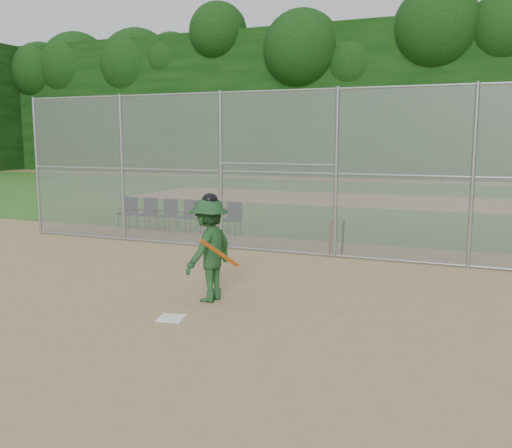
% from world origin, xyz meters
% --- Properties ---
extents(ground, '(100.00, 100.00, 0.00)m').
position_xyz_m(ground, '(0.00, 0.00, 0.00)').
color(ground, tan).
rests_on(ground, ground).
extents(grass_strip, '(100.00, 100.00, 0.00)m').
position_xyz_m(grass_strip, '(0.00, 18.00, 0.01)').
color(grass_strip, '#2D641E').
rests_on(grass_strip, ground).
extents(dirt_patch_far, '(24.00, 24.00, 0.00)m').
position_xyz_m(dirt_patch_far, '(0.00, 18.00, 0.01)').
color(dirt_patch_far, tan).
rests_on(dirt_patch_far, ground).
extents(backstop_fence, '(16.09, 0.09, 4.00)m').
position_xyz_m(backstop_fence, '(0.00, 5.00, 2.07)').
color(backstop_fence, gray).
rests_on(backstop_fence, ground).
extents(treeline, '(81.00, 60.00, 11.00)m').
position_xyz_m(treeline, '(0.00, 20.00, 5.50)').
color(treeline, black).
rests_on(treeline, ground).
extents(home_plate, '(0.47, 0.47, 0.02)m').
position_xyz_m(home_plate, '(-0.19, -0.55, 0.01)').
color(home_plate, white).
rests_on(home_plate, ground).
extents(batter_at_plate, '(1.04, 1.35, 1.90)m').
position_xyz_m(batter_at_plate, '(-0.10, 0.60, 0.92)').
color(batter_at_plate, '#1D4822').
rests_on(batter_at_plate, ground).
extents(spare_bats, '(0.36, 0.22, 0.85)m').
position_xyz_m(spare_bats, '(0.97, 5.32, 0.42)').
color(spare_bats, '#D84C14').
rests_on(spare_bats, ground).
extents(chair_0, '(0.54, 0.52, 0.96)m').
position_xyz_m(chair_0, '(-6.30, 7.00, 0.48)').
color(chair_0, '#0F1939').
rests_on(chair_0, ground).
extents(chair_1, '(0.54, 0.52, 0.96)m').
position_xyz_m(chair_1, '(-5.57, 7.00, 0.48)').
color(chair_1, '#0F1939').
rests_on(chair_1, ground).
extents(chair_2, '(0.54, 0.52, 0.96)m').
position_xyz_m(chair_2, '(-4.84, 7.00, 0.48)').
color(chair_2, '#0F1939').
rests_on(chair_2, ground).
extents(chair_3, '(0.54, 0.52, 0.96)m').
position_xyz_m(chair_3, '(-4.10, 7.00, 0.48)').
color(chair_3, '#0F1939').
rests_on(chair_3, ground).
extents(chair_4, '(0.54, 0.52, 0.96)m').
position_xyz_m(chair_4, '(-3.37, 7.00, 0.48)').
color(chair_4, '#0F1939').
rests_on(chair_4, ground).
extents(chair_5, '(0.54, 0.52, 0.96)m').
position_xyz_m(chair_5, '(-2.64, 7.00, 0.48)').
color(chair_5, '#0F1939').
rests_on(chair_5, ground).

